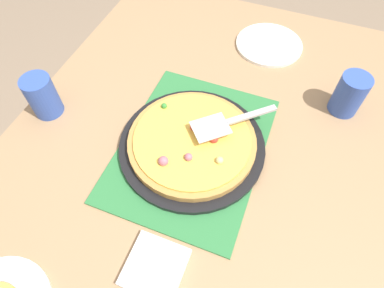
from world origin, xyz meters
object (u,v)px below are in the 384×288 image
(pizza, at_px, (192,141))
(napkin_stack, at_px, (155,267))
(plate_side, at_px, (269,44))
(cup_far, at_px, (349,94))
(cup_near, at_px, (42,96))
(pizza_server, at_px, (228,122))
(pizza_pan, at_px, (192,146))

(pizza, bearing_deg, napkin_stack, -173.18)
(pizza, distance_m, plate_side, 0.49)
(pizza, distance_m, cup_far, 0.45)
(napkin_stack, bearing_deg, pizza, 6.82)
(cup_near, distance_m, pizza_server, 0.51)
(cup_near, relative_size, pizza_server, 0.60)
(cup_far, bearing_deg, pizza_pan, 128.78)
(pizza, bearing_deg, cup_far, -51.15)
(pizza_pan, height_order, cup_far, cup_far)
(cup_far, relative_size, pizza_server, 0.60)
(plate_side, xyz_separation_m, napkin_stack, (-0.79, 0.05, 0.00))
(cup_near, height_order, napkin_stack, cup_near)
(plate_side, bearing_deg, pizza_pan, 169.21)
(plate_side, bearing_deg, napkin_stack, 176.12)
(plate_side, xyz_separation_m, pizza_server, (-0.41, 0.02, 0.06))
(plate_side, xyz_separation_m, cup_near, (-0.51, 0.52, 0.06))
(pizza_server, bearing_deg, napkin_stack, 174.75)
(plate_side, distance_m, pizza_server, 0.42)
(pizza_pan, xyz_separation_m, cup_near, (-0.02, 0.43, 0.05))
(pizza_pan, height_order, plate_side, pizza_pan)
(cup_far, distance_m, pizza_server, 0.35)
(plate_side, bearing_deg, pizza, 169.26)
(pizza, height_order, plate_side, pizza)
(cup_near, height_order, pizza_server, cup_near)
(cup_far, xyz_separation_m, napkin_stack, (-0.60, 0.31, -0.05))
(cup_near, xyz_separation_m, cup_far, (0.31, -0.78, 0.00))
(pizza_server, bearing_deg, pizza_pan, 132.17)
(pizza_pan, bearing_deg, cup_far, -51.22)
(cup_near, xyz_separation_m, napkin_stack, (-0.29, -0.47, -0.05))
(plate_side, bearing_deg, cup_near, 134.24)
(plate_side, relative_size, napkin_stack, 1.83)
(pizza_pan, relative_size, pizza, 1.15)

